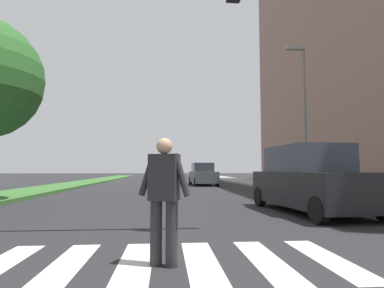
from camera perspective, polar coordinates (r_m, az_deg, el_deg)
ground_plane at (r=28.46m, az=-4.59°, el=-7.03°), size 140.00×140.00×0.00m
crosswalk at (r=4.66m, az=-4.17°, el=-20.24°), size 4.95×2.20×0.01m
median_strip at (r=27.40m, az=-19.87°, el=-6.72°), size 2.81×64.00×0.15m
sidewalk_right at (r=27.53m, az=11.46°, el=-6.88°), size 3.00×64.00×0.15m
street_lamp_right at (r=17.51m, az=19.15°, el=6.71°), size 1.02×0.24×7.50m
pedestrian_performer at (r=4.33m, az=-5.00°, el=-8.92°), size 0.73×0.36×1.69m
suv_crossing at (r=10.13m, az=20.25°, el=-6.13°), size 2.28×4.73×1.97m
sedan_midblock at (r=25.37m, az=1.94°, el=-5.52°), size 1.95×4.63×1.76m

